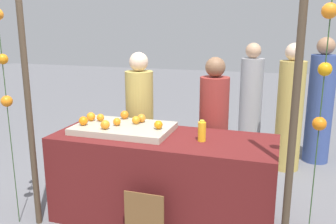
{
  "coord_description": "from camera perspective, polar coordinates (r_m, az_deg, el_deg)",
  "views": [
    {
      "loc": [
        1.03,
        -3.05,
        1.86
      ],
      "look_at": [
        0.0,
        0.15,
        1.05
      ],
      "focal_mm": 38.49,
      "sensor_mm": 36.0,
      "label": 1
    }
  ],
  "objects": [
    {
      "name": "canopy_post_left",
      "position": [
        3.47,
        -21.14,
        -0.1
      ],
      "size": [
        0.06,
        0.06,
        2.19
      ],
      "primitive_type": "cylinder",
      "color": "#473828",
      "rests_on": "ground_plane"
    },
    {
      "name": "stall_counter",
      "position": [
        3.52,
        -0.76,
        -10.49
      ],
      "size": [
        2.09,
        0.8,
        0.85
      ],
      "primitive_type": "cube",
      "color": "#5B1919",
      "rests_on": "ground_plane"
    },
    {
      "name": "orange_6",
      "position": [
        3.43,
        -9.92,
        -1.98
      ],
      "size": [
        0.09,
        0.09,
        0.09
      ],
      "primitive_type": "sphere",
      "color": "orange",
      "rests_on": "orange_tray"
    },
    {
      "name": "crowd_person_0",
      "position": [
        4.9,
        18.69,
        -0.05
      ],
      "size": [
        0.33,
        0.33,
        1.65
      ],
      "color": "tan",
      "rests_on": "ground_plane"
    },
    {
      "name": "vendor_left",
      "position": [
        4.18,
        -4.47,
        -2.14
      ],
      "size": [
        0.32,
        0.32,
        1.57
      ],
      "color": "tan",
      "rests_on": "ground_plane"
    },
    {
      "name": "vendor_right",
      "position": [
        3.91,
        7.19,
        -3.5
      ],
      "size": [
        0.31,
        0.31,
        1.55
      ],
      "color": "maroon",
      "rests_on": "ground_plane"
    },
    {
      "name": "orange_8",
      "position": [
        3.78,
        -6.9,
        -0.44
      ],
      "size": [
        0.09,
        0.09,
        0.09
      ],
      "primitive_type": "sphere",
      "color": "orange",
      "rests_on": "orange_tray"
    },
    {
      "name": "canopy_post_right",
      "position": [
        2.72,
        19.13,
        -3.52
      ],
      "size": [
        0.06,
        0.06,
        2.19
      ],
      "primitive_type": "cylinder",
      "color": "#473828",
      "rests_on": "ground_plane"
    },
    {
      "name": "crowd_person_2",
      "position": [
        5.4,
        12.93,
        1.41
      ],
      "size": [
        0.33,
        0.33,
        1.62
      ],
      "color": "#99999E",
      "rests_on": "ground_plane"
    },
    {
      "name": "orange_2",
      "position": [
        3.6,
        -13.26,
        -1.38
      ],
      "size": [
        0.09,
        0.09,
        0.09
      ],
      "primitive_type": "sphere",
      "color": "orange",
      "rests_on": "orange_tray"
    },
    {
      "name": "ground_plane",
      "position": [
        3.72,
        -0.74,
        -16.49
      ],
      "size": [
        24.0,
        24.0,
        0.0
      ],
      "primitive_type": "plane",
      "color": "slate"
    },
    {
      "name": "orange_5",
      "position": [
        3.62,
        -4.24,
        -0.98
      ],
      "size": [
        0.09,
        0.09,
        0.09
      ],
      "primitive_type": "sphere",
      "color": "orange",
      "rests_on": "orange_tray"
    },
    {
      "name": "crowd_person_1",
      "position": [
        5.33,
        22.93,
        0.97
      ],
      "size": [
        0.34,
        0.34,
        1.72
      ],
      "color": "#384C8C",
      "rests_on": "ground_plane"
    },
    {
      "name": "orange_tray",
      "position": [
        3.55,
        -7.04,
        -2.57
      ],
      "size": [
        0.94,
        0.58,
        0.06
      ],
      "primitive_type": "cube",
      "color": "#B2AD99",
      "rests_on": "stall_counter"
    },
    {
      "name": "garland_strand_left",
      "position": [
        3.49,
        -24.67,
        6.9
      ],
      "size": [
        0.11,
        0.1,
        2.05
      ],
      "color": "#2D4C23",
      "rests_on": "ground_plane"
    },
    {
      "name": "orange_4",
      "position": [
        3.53,
        -8.09,
        -1.54
      ],
      "size": [
        0.08,
        0.08,
        0.08
      ],
      "primitive_type": "sphere",
      "color": "orange",
      "rests_on": "orange_tray"
    },
    {
      "name": "juice_bottle",
      "position": [
        3.23,
        5.39,
        -3.06
      ],
      "size": [
        0.07,
        0.07,
        0.19
      ],
      "color": "gold",
      "rests_on": "stall_counter"
    },
    {
      "name": "orange_1",
      "position": [
        3.57,
        -5.11,
        -1.28
      ],
      "size": [
        0.08,
        0.08,
        0.08
      ],
      "primitive_type": "sphere",
      "color": "orange",
      "rests_on": "orange_tray"
    },
    {
      "name": "orange_3",
      "position": [
        3.38,
        -1.54,
        -2.05
      ],
      "size": [
        0.08,
        0.08,
        0.08
      ],
      "primitive_type": "sphere",
      "color": "orange",
      "rests_on": "orange_tray"
    },
    {
      "name": "garland_strand_right",
      "position": [
        2.63,
        23.54,
        6.28
      ],
      "size": [
        0.11,
        0.11,
        2.05
      ],
      "color": "#2D4C23",
      "rests_on": "ground_plane"
    },
    {
      "name": "orange_0",
      "position": [
        3.75,
        -12.11,
        -0.71
      ],
      "size": [
        0.09,
        0.09,
        0.09
      ],
      "primitive_type": "sphere",
      "color": "orange",
      "rests_on": "orange_tray"
    },
    {
      "name": "orange_7",
      "position": [
        3.72,
        -10.65,
        -0.86
      ],
      "size": [
        0.08,
        0.08,
        0.08
      ],
      "primitive_type": "sphere",
      "color": "orange",
      "rests_on": "orange_tray"
    },
    {
      "name": "chalkboard_sign",
      "position": [
        3.15,
        -3.74,
        -17.05
      ],
      "size": [
        0.35,
        0.03,
        0.54
      ],
      "color": "brown",
      "rests_on": "ground_plane"
    }
  ]
}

